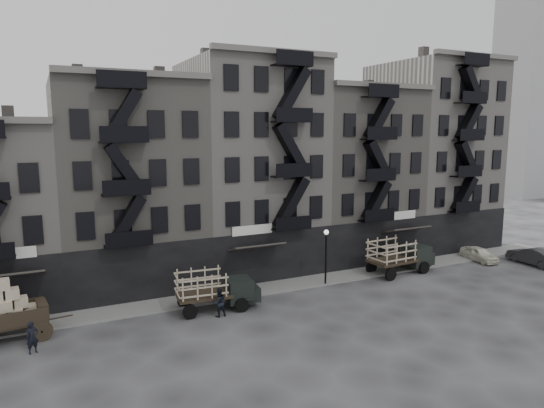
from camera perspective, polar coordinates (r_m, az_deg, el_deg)
name	(u,v)px	position (r m, az deg, el deg)	size (l,w,h in m)	color
ground	(308,302)	(33.75, 4.30, -11.46)	(140.00, 140.00, 0.00)	#38383A
sidewalk	(283,285)	(36.83, 1.32, -9.56)	(55.00, 2.50, 0.15)	slate
building_midwest	(128,185)	(37.85, -16.61, 2.11)	(10.00, 11.35, 16.20)	slate
building_center	(250,167)	(40.57, -2.57, 4.31)	(10.00, 11.35, 18.20)	gray
building_mideast	(349,175)	(45.54, 9.08, 3.44)	(10.00, 11.35, 16.20)	slate
building_east	(432,156)	(51.81, 18.27, 5.41)	(10.00, 11.35, 19.20)	gray
lamp_post	(326,249)	(36.55, 6.37, -5.33)	(0.36, 0.36, 4.28)	black
wagon	(5,307)	(30.98, -28.88, -10.52)	(4.37, 2.67, 3.52)	black
stake_truck_west	(215,287)	(32.11, -6.68, -9.67)	(5.53, 2.66, 2.69)	black
stake_truck_east	(400,253)	(40.99, 14.86, -5.61)	(6.01, 2.80, 2.94)	black
car_east	(479,254)	(47.23, 23.21, -5.44)	(1.50, 3.73, 1.27)	silver
car_far	(534,256)	(48.03, 28.41, -5.42)	(1.59, 4.55, 1.50)	#232325
pedestrian_west	(32,338)	(29.21, -26.37, -13.90)	(0.63, 0.41, 1.72)	black
pedestrian_mid	(219,302)	(31.18, -6.26, -11.43)	(0.90, 0.70, 1.85)	black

